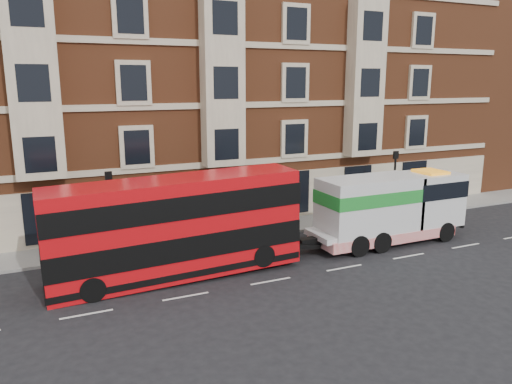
% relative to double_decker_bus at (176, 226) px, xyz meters
% --- Properties ---
extents(ground, '(120.00, 120.00, 0.00)m').
position_rel_double_decker_bus_xyz_m(ground, '(3.72, -2.27, -2.46)').
color(ground, black).
rests_on(ground, ground).
extents(sidewalk, '(90.00, 3.00, 0.15)m').
position_rel_double_decker_bus_xyz_m(sidewalk, '(3.72, 5.23, -2.39)').
color(sidewalk, slate).
rests_on(sidewalk, ground).
extents(victorian_terrace, '(45.00, 12.00, 20.40)m').
position_rel_double_decker_bus_xyz_m(victorian_terrace, '(4.22, 12.73, 7.60)').
color(victorian_terrace, brown).
rests_on(victorian_terrace, ground).
extents(lamp_post_west, '(0.35, 0.15, 4.35)m').
position_rel_double_decker_bus_xyz_m(lamp_post_west, '(-2.28, 3.93, 0.21)').
color(lamp_post_west, black).
rests_on(lamp_post_west, sidewalk).
extents(lamp_post_east, '(0.35, 0.15, 4.35)m').
position_rel_double_decker_bus_xyz_m(lamp_post_east, '(15.72, 3.93, 0.21)').
color(lamp_post_east, black).
rests_on(lamp_post_east, sidewalk).
extents(double_decker_bus, '(11.48, 2.64, 4.65)m').
position_rel_double_decker_bus_xyz_m(double_decker_bus, '(0.00, 0.00, 0.00)').
color(double_decker_bus, red).
rests_on(double_decker_bus, ground).
extents(tow_truck, '(9.20, 2.72, 3.83)m').
position_rel_double_decker_bus_xyz_m(tow_truck, '(12.06, -0.00, -0.43)').
color(tow_truck, silver).
rests_on(tow_truck, ground).
extents(pedestrian, '(0.74, 0.63, 1.72)m').
position_rel_double_decker_bus_xyz_m(pedestrian, '(-3.32, 3.88, -1.45)').
color(pedestrian, '#1C2F38').
rests_on(pedestrian, sidewalk).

